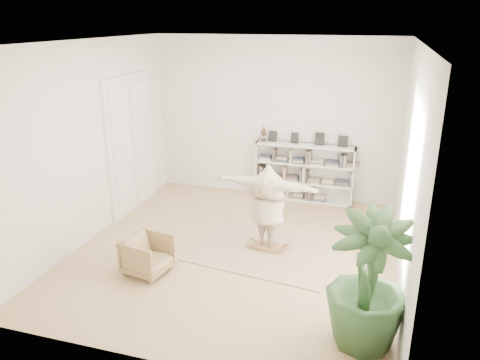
# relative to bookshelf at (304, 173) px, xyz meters

# --- Properties ---
(floor) EXTENTS (6.00, 6.00, 0.00)m
(floor) POSITION_rel_bookshelf_xyz_m (-0.74, -2.82, -0.64)
(floor) COLOR tan
(floor) RESTS_ON ground
(room_shell) EXTENTS (6.00, 6.00, 6.00)m
(room_shell) POSITION_rel_bookshelf_xyz_m (-0.74, 0.12, 2.87)
(room_shell) COLOR silver
(room_shell) RESTS_ON floor
(doors) EXTENTS (0.09, 1.78, 2.92)m
(doors) POSITION_rel_bookshelf_xyz_m (-3.45, -1.52, 0.76)
(doors) COLOR white
(doors) RESTS_ON floor
(bookshelf) EXTENTS (2.20, 0.35, 1.64)m
(bookshelf) POSITION_rel_bookshelf_xyz_m (0.00, 0.00, 0.00)
(bookshelf) COLOR silver
(bookshelf) RESTS_ON floor
(armchair) EXTENTS (0.79, 0.78, 0.63)m
(armchair) POSITION_rel_bookshelf_xyz_m (-1.88, -3.94, -0.32)
(armchair) COLOR tan
(armchair) RESTS_ON floor
(rug) EXTENTS (2.73, 2.29, 0.02)m
(rug) POSITION_rel_bookshelf_xyz_m (-0.20, -2.61, -0.63)
(rug) COLOR tan
(rug) RESTS_ON floor
(rocker_board) EXTENTS (0.54, 0.37, 0.11)m
(rocker_board) POSITION_rel_bookshelf_xyz_m (-0.20, -2.61, -0.57)
(rocker_board) COLOR #99693D
(rocker_board) RESTS_ON rug
(person) EXTENTS (1.91, 0.73, 1.52)m
(person) POSITION_rel_bookshelf_xyz_m (-0.20, -2.61, 0.25)
(person) COLOR #BDAA8D
(person) RESTS_ON rocker_board
(houseplant) EXTENTS (1.10, 1.10, 1.80)m
(houseplant) POSITION_rel_bookshelf_xyz_m (1.56, -4.74, 0.27)
(houseplant) COLOR #2F5329
(houseplant) RESTS_ON floor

